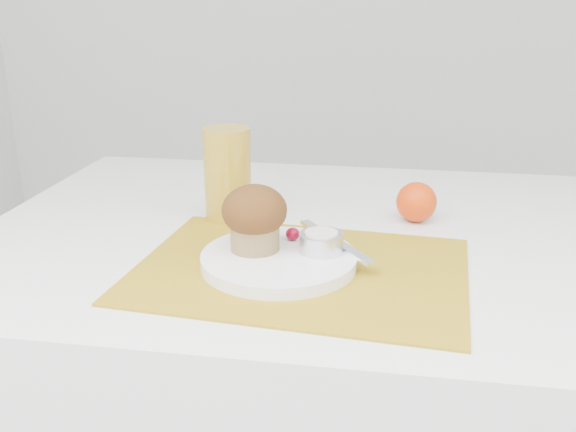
% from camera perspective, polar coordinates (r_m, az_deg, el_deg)
% --- Properties ---
extents(table, '(1.20, 0.80, 0.75)m').
position_cam_1_polar(table, '(1.23, 4.74, -17.88)').
color(table, white).
rests_on(table, ground).
extents(placemat, '(0.48, 0.37, 0.00)m').
position_cam_1_polar(placemat, '(0.90, 1.11, -4.79)').
color(placemat, '#A68317').
rests_on(placemat, table).
extents(plate, '(0.22, 0.22, 0.02)m').
position_cam_1_polar(plate, '(0.90, -0.83, -3.91)').
color(plate, white).
rests_on(plate, placemat).
extents(ramekin, '(0.07, 0.07, 0.03)m').
position_cam_1_polar(ramekin, '(0.90, 2.96, -2.36)').
color(ramekin, silver).
rests_on(ramekin, plate).
extents(cream, '(0.05, 0.05, 0.01)m').
position_cam_1_polar(cream, '(0.90, 2.98, -1.57)').
color(cream, silver).
rests_on(cream, ramekin).
extents(raspberry_near, '(0.02, 0.02, 0.02)m').
position_cam_1_polar(raspberry_near, '(0.95, 0.42, -1.59)').
color(raspberry_near, '#630214').
rests_on(raspberry_near, plate).
extents(raspberry_far, '(0.02, 0.02, 0.02)m').
position_cam_1_polar(raspberry_far, '(0.93, 1.84, -1.95)').
color(raspberry_far, '#5A0212').
rests_on(raspberry_far, plate).
extents(butter_knife, '(0.12, 0.16, 0.00)m').
position_cam_1_polar(butter_knife, '(0.94, 4.23, -2.24)').
color(butter_knife, white).
rests_on(butter_knife, plate).
extents(orange, '(0.07, 0.07, 0.07)m').
position_cam_1_polar(orange, '(1.10, 11.34, 1.22)').
color(orange, '#E73F08').
rests_on(orange, table).
extents(juice_glass, '(0.10, 0.10, 0.16)m').
position_cam_1_polar(juice_glass, '(1.08, -5.39, 3.68)').
color(juice_glass, '#B79322').
rests_on(juice_glass, table).
extents(muffin, '(0.09, 0.09, 0.09)m').
position_cam_1_polar(muffin, '(0.90, -2.99, -0.04)').
color(muffin, olive).
rests_on(muffin, plate).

